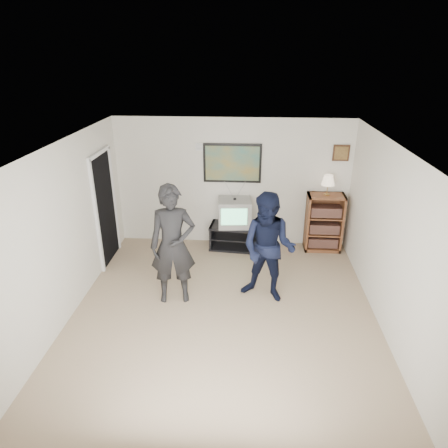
# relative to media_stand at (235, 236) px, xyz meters

# --- Properties ---
(room_shell) EXTENTS (4.51, 5.00, 2.51)m
(room_shell) POSITION_rel_media_stand_xyz_m (-0.08, -1.88, 1.01)
(room_shell) COLOR #8B7858
(room_shell) RESTS_ON ground
(media_stand) EXTENTS (1.02, 0.63, 0.48)m
(media_stand) POSITION_rel_media_stand_xyz_m (0.00, 0.00, 0.00)
(media_stand) COLOR black
(media_stand) RESTS_ON room_shell
(crt_television) EXTENTS (0.66, 0.58, 0.52)m
(crt_television) POSITION_rel_media_stand_xyz_m (-0.02, 0.00, 0.50)
(crt_television) COLOR gray
(crt_television) RESTS_ON media_stand
(bookshelf) EXTENTS (0.69, 0.39, 1.13)m
(bookshelf) POSITION_rel_media_stand_xyz_m (1.71, 0.05, 0.32)
(bookshelf) COLOR brown
(bookshelf) RESTS_ON room_shell
(table_lamp) EXTENTS (0.24, 0.24, 0.39)m
(table_lamp) POSITION_rel_media_stand_xyz_m (1.70, 0.05, 1.08)
(table_lamp) COLOR #FFE3C1
(table_lamp) RESTS_ON bookshelf
(person_tall) EXTENTS (0.75, 0.56, 1.88)m
(person_tall) POSITION_rel_media_stand_xyz_m (-0.86, -1.84, 0.70)
(person_tall) COLOR black
(person_tall) RESTS_ON room_shell
(person_short) EXTENTS (1.02, 0.90, 1.75)m
(person_short) POSITION_rel_media_stand_xyz_m (0.57, -1.72, 0.63)
(person_short) COLOR black
(person_short) RESTS_ON room_shell
(controller_left) EXTENTS (0.07, 0.13, 0.04)m
(controller_left) POSITION_rel_media_stand_xyz_m (-0.85, -1.59, 0.87)
(controller_left) COLOR white
(controller_left) RESTS_ON person_tall
(controller_right) EXTENTS (0.05, 0.13, 0.04)m
(controller_right) POSITION_rel_media_stand_xyz_m (0.52, -1.49, 0.88)
(controller_right) COLOR white
(controller_right) RESTS_ON person_short
(poster) EXTENTS (1.10, 0.03, 0.75)m
(poster) POSITION_rel_media_stand_xyz_m (-0.08, 0.25, 1.41)
(poster) COLOR black
(poster) RESTS_ON room_shell
(air_vent) EXTENTS (0.28, 0.02, 0.14)m
(air_vent) POSITION_rel_media_stand_xyz_m (-0.63, 0.25, 1.71)
(air_vent) COLOR white
(air_vent) RESTS_ON room_shell
(small_picture) EXTENTS (0.30, 0.03, 0.30)m
(small_picture) POSITION_rel_media_stand_xyz_m (1.92, 0.25, 1.64)
(small_picture) COLOR black
(small_picture) RESTS_ON room_shell
(doorway) EXTENTS (0.03, 0.85, 2.00)m
(doorway) POSITION_rel_media_stand_xyz_m (-2.32, -0.63, 0.76)
(doorway) COLOR black
(doorway) RESTS_ON room_shell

